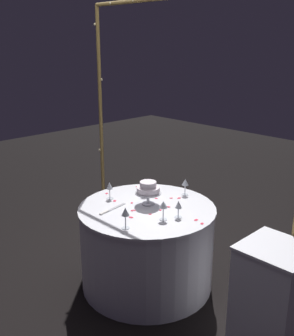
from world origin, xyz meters
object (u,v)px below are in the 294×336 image
wine_glass_2 (125,213)px  wine_glass_4 (178,205)px  wine_glass_5 (110,187)px  cake_knife (111,209)px  decorative_arch (181,101)px  tiered_cake (148,189)px  wine_glass_0 (145,182)px  side_table (272,294)px  wine_glass_1 (163,206)px  main_table (147,246)px  wine_glass_3 (185,183)px

wine_glass_2 → wine_glass_4: size_ratio=1.18×
wine_glass_5 → cake_knife: bearing=-36.9°
decorative_arch → tiered_cake: (-0.04, -0.34, -0.71)m
wine_glass_0 → cake_knife: 0.45m
wine_glass_5 → cake_knife: (0.20, -0.15, -0.11)m
side_table → wine_glass_1: wine_glass_1 is taller
wine_glass_4 → main_table: bearing=-173.3°
wine_glass_4 → wine_glass_1: bearing=-114.1°
wine_glass_4 → wine_glass_5: (-0.68, -0.14, 0.01)m
main_table → tiered_cake: tiered_cake is taller
wine_glass_3 → wine_glass_1: bearing=-66.4°
decorative_arch → side_table: bearing=-13.0°
wine_glass_2 → wine_glass_5: wine_glass_2 is taller
main_table → wine_glass_1: bearing=-17.0°
wine_glass_0 → wine_glass_3: (0.25, 0.26, -0.01)m
wine_glass_3 → cake_knife: (-0.20, -0.69, -0.11)m
decorative_arch → wine_glass_2: (0.17, -0.78, -0.72)m
main_table → wine_glass_0: (-0.21, 0.18, 0.49)m
decorative_arch → wine_glass_5: size_ratio=15.75×
wine_glass_3 → wine_glass_5: (-0.40, -0.54, -0.00)m
side_table → wine_glass_1: bearing=-165.4°
decorative_arch → wine_glass_5: decorative_arch is taller
tiered_cake → wine_glass_5: tiered_cake is taller
side_table → wine_glass_1: (-0.84, -0.22, 0.48)m
wine_glass_5 → cake_knife: wine_glass_5 is taller
side_table → wine_glass_5: wine_glass_5 is taller
wine_glass_2 → wine_glass_5: size_ratio=1.09×
wine_glass_0 → decorative_arch: bearing=45.0°
decorative_arch → wine_glass_3: (0.03, 0.05, -0.73)m
main_table → wine_glass_5: 0.61m
wine_glass_2 → cake_knife: size_ratio=0.56×
wine_glass_2 → wine_glass_3: 0.84m
wine_glass_3 → cake_knife: size_ratio=0.50×
tiered_cake → side_table: bearing=4.3°
wine_glass_5 → tiered_cake: bearing=24.8°
wine_glass_5 → decorative_arch: bearing=53.2°
wine_glass_2 → cake_knife: bearing=157.8°
tiered_cake → wine_glass_5: size_ratio=1.44×
tiered_cake → decorative_arch: bearing=83.0°
main_table → tiered_cake: (-0.04, 0.05, 0.50)m
wine_glass_1 → cake_knife: bearing=-158.4°
wine_glass_1 → wine_glass_3: size_ratio=1.03×
decorative_arch → side_table: decorative_arch is taller
wine_glass_0 → wine_glass_3: wine_glass_0 is taller
wine_glass_3 → cake_knife: 0.73m
wine_glass_4 → wine_glass_5: bearing=-168.8°
decorative_arch → wine_glass_2: size_ratio=14.47×
wine_glass_3 → wine_glass_4: size_ratio=1.06×
side_table → wine_glass_4: (-0.79, -0.10, 0.46)m
wine_glass_0 → wine_glass_4: bearing=-15.3°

